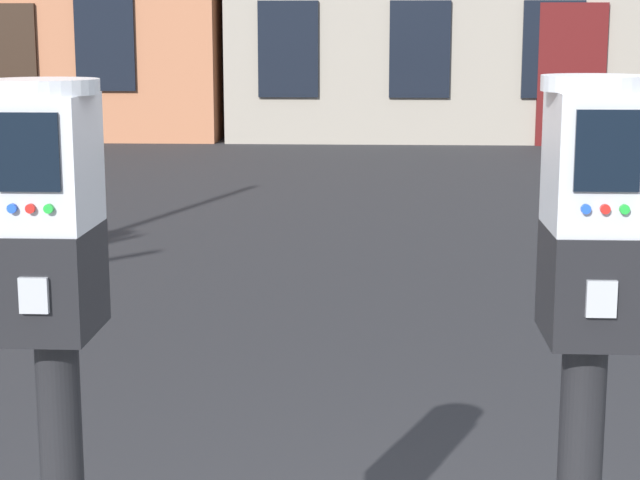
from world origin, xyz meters
name	(u,v)px	position (x,y,z in m)	size (l,w,h in m)	color
parking_meter_near_kerb	(54,303)	(-0.87, -0.33, 1.14)	(0.22, 0.25, 1.45)	black
parking_meter_twin_adjacent	(587,307)	(0.20, -0.33, 1.14)	(0.22, 0.25, 1.46)	black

